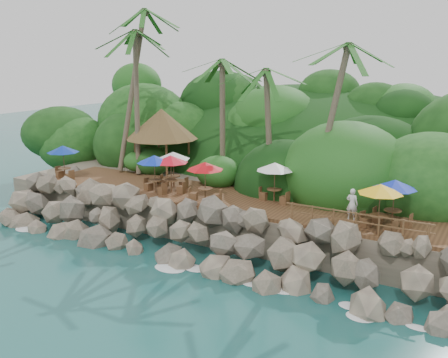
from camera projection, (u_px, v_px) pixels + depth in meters
The scene contains 12 objects.
ground at pixel (166, 266), 26.12m from camera, with size 140.00×140.00×0.00m, color #19514F.
land_base at pixel (288, 182), 39.34m from camera, with size 32.00×25.20×2.10m, color gray.
jungle_hill at pixel (320, 176), 45.90m from camera, with size 44.80×28.00×15.40m, color #143811.
seawall at pixel (187, 234), 27.53m from camera, with size 29.00×4.00×2.30m, color gray, non-canonical shape.
terrace at pixel (224, 198), 30.65m from camera, with size 26.00×5.00×0.20m, color brown.
jungle_foliage at pixel (283, 198), 38.75m from camera, with size 44.00×16.00×12.00m, color #143811, non-canonical shape.
foam_line at pixel (169, 264), 26.37m from camera, with size 25.20×0.80×0.06m.
palms at pixel (254, 41), 30.49m from camera, with size 31.71×7.02×12.87m.
palapa at pixel (162, 124), 36.77m from camera, with size 5.28×5.28×4.60m.
dining_clusters at pixel (236, 168), 29.41m from camera, with size 23.95×5.37×2.35m.
railing at pixel (356, 220), 24.29m from camera, with size 7.20×0.10×1.00m.
waiter at pixel (352, 204), 26.11m from camera, with size 0.61×0.40×1.68m, color white.
Camera 1 is at (14.75, -19.56, 10.56)m, focal length 40.55 mm.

